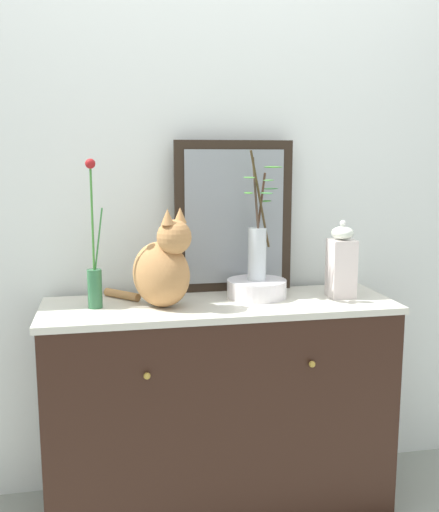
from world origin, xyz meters
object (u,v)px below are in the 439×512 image
at_px(mirror_leaning, 234,217).
at_px(vase_slim_green, 94,273).
at_px(jar_lidded_porcelain, 341,263).
at_px(bowl_porcelain, 257,288).
at_px(vase_glass_clear, 258,245).
at_px(cat_sitting, 163,267).
at_px(sideboard, 220,407).

relative_size(mirror_leaning, vase_slim_green, 1.13).
distance_m(mirror_leaning, jar_lidded_porcelain, 0.47).
distance_m(vase_slim_green, bowl_porcelain, 0.63).
relative_size(bowl_porcelain, vase_glass_clear, 0.47).
height_order(mirror_leaning, vase_glass_clear, mirror_leaning).
height_order(cat_sitting, vase_glass_clear, vase_glass_clear).
bearing_deg(jar_lidded_porcelain, cat_sitting, -177.80).
bearing_deg(sideboard, mirror_leaning, 63.35).
xyz_separation_m(sideboard, cat_sitting, (-0.22, -0.02, 0.57)).
bearing_deg(bowl_porcelain, sideboard, -159.40).
relative_size(mirror_leaning, jar_lidded_porcelain, 2.01).
relative_size(cat_sitting, bowl_porcelain, 1.57).
bearing_deg(cat_sitting, vase_glass_clear, 12.16).
relative_size(vase_slim_green, vase_glass_clear, 1.07).
bearing_deg(vase_glass_clear, sideboard, -160.52).
height_order(bowl_porcelain, vase_glass_clear, vase_glass_clear).
bearing_deg(cat_sitting, sideboard, 6.34).
xyz_separation_m(bowl_porcelain, jar_lidded_porcelain, (0.33, -0.06, 0.10)).
distance_m(mirror_leaning, vase_glass_clear, 0.18).
xyz_separation_m(cat_sitting, vase_slim_green, (-0.25, 0.04, -0.02)).
bearing_deg(vase_slim_green, bowl_porcelain, 4.49).
relative_size(mirror_leaning, cat_sitting, 1.66).
xyz_separation_m(vase_slim_green, jar_lidded_porcelain, (0.95, -0.01, 0.01)).
bearing_deg(cat_sitting, bowl_porcelain, 12.65).
distance_m(cat_sitting, bowl_porcelain, 0.40).
bearing_deg(vase_glass_clear, mirror_leaning, 115.56).
xyz_separation_m(mirror_leaning, vase_slim_green, (-0.56, -0.18, -0.18)).
xyz_separation_m(sideboard, vase_slim_green, (-0.46, 0.01, 0.55)).
bearing_deg(mirror_leaning, jar_lidded_porcelain, -26.07).
xyz_separation_m(mirror_leaning, bowl_porcelain, (0.06, -0.13, -0.27)).
bearing_deg(cat_sitting, jar_lidded_porcelain, 2.20).
distance_m(sideboard, vase_glass_clear, 0.66).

